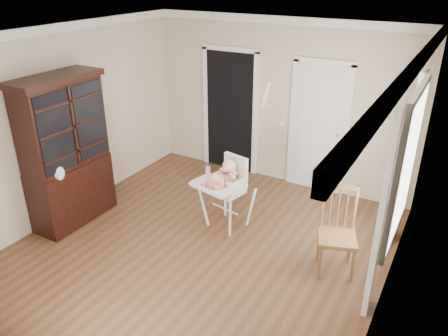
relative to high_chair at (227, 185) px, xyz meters
The scene contains 16 objects.
floor 0.98m from the high_chair, 92.03° to the right, with size 5.00×5.00×0.00m, color #50331B.
ceiling 2.18m from the high_chair, 92.03° to the right, with size 5.00×5.00×0.00m, color white.
wall_back 1.90m from the high_chair, 90.84° to the left, with size 4.50×4.50×0.00m, color beige.
wall_left 2.49m from the high_chair, 162.15° to the right, with size 5.00×5.00×0.00m, color beige.
wall_right 2.44m from the high_chair, 18.24° to the right, with size 5.00×5.00×0.00m, color beige.
crown_molding 2.12m from the high_chair, 92.03° to the right, with size 4.50×5.00×0.12m, color white, non-canonical shape.
doorway 2.03m from the high_chair, 117.88° to the left, with size 1.06×0.05×2.22m.
closet_door 1.91m from the high_chair, 68.84° to the left, with size 0.96×0.09×2.13m.
window_right 2.25m from the high_chair, ahead, with size 0.13×1.84×2.30m.
high_chair is the anchor object (origin of this frame).
baby 0.14m from the high_chair, 74.17° to the left, with size 0.29×0.25×0.43m.
cake 0.29m from the high_chair, 100.46° to the right, with size 0.29×0.29×0.14m.
sippy_cup 0.33m from the high_chair, behind, with size 0.07×0.07×0.17m.
china_cabinet 2.26m from the high_chair, 155.07° to the right, with size 0.56×1.25×2.12m.
dining_chair 1.64m from the high_chair, ahead, with size 0.56×0.56×1.08m.
streamer 1.84m from the high_chair, 38.26° to the right, with size 0.03×0.50×0.02m, color pink, non-canonical shape.
Camera 1 is at (2.62, -3.92, 3.38)m, focal length 35.00 mm.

